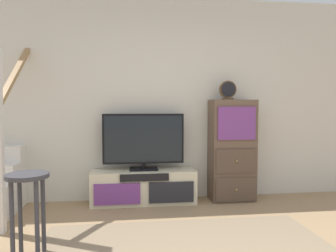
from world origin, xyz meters
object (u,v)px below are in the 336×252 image
media_console (144,187)px  side_cabinet (232,150)px  television (144,140)px  desk_clock (228,90)px  bar_stool_near (28,195)px

media_console → side_cabinet: bearing=0.5°
television → desk_clock: size_ratio=4.20×
media_console → television: 0.60m
side_cabinet → bar_stool_near: size_ratio=1.90×
media_console → desk_clock: bearing=-0.2°
side_cabinet → bar_stool_near: side_cabinet is taller
bar_stool_near → side_cabinet: bearing=32.2°
bar_stool_near → media_console: bearing=53.5°
desk_clock → bar_stool_near: size_ratio=0.35×
side_cabinet → desk_clock: 0.80m
media_console → desk_clock: (1.10, -0.00, 1.25)m
desk_clock → bar_stool_near: 2.68m
media_console → desk_clock: desk_clock is taller
side_cabinet → desk_clock: size_ratio=5.40×
television → bar_stool_near: size_ratio=1.48×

